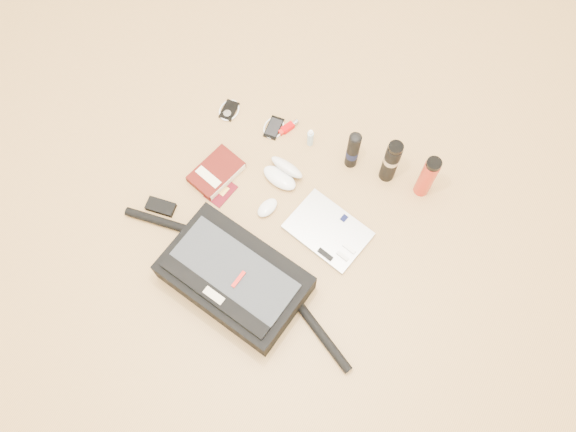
{
  "coord_description": "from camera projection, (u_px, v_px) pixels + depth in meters",
  "views": [
    {
      "loc": [
        0.42,
        -0.64,
        1.99
      ],
      "look_at": [
        0.03,
        0.06,
        0.06
      ],
      "focal_mm": 35.0,
      "sensor_mm": 36.0,
      "label": 1
    }
  ],
  "objects": [
    {
      "name": "messenger_bag",
      "position": [
        234.0,
        277.0,
        2.0
      ],
      "size": [
        1.02,
        0.37,
        0.14
      ],
      "rotation": [
        0.0,
        0.0,
        -0.13
      ],
      "color": "black",
      "rests_on": "ground"
    },
    {
      "name": "phone",
      "position": [
        274.0,
        128.0,
        2.3
      ],
      "size": [
        0.09,
        0.11,
        0.01
      ],
      "rotation": [
        0.0,
        0.0,
        0.13
      ],
      "color": "black",
      "rests_on": "ground"
    },
    {
      "name": "spray_bottle",
      "position": [
        310.0,
        138.0,
        2.24
      ],
      "size": [
        0.03,
        0.03,
        0.1
      ],
      "rotation": [
        0.0,
        0.0,
        0.35
      ],
      "color": "#96BACA",
      "rests_on": "ground"
    },
    {
      "name": "book",
      "position": [
        216.0,
        172.0,
        2.21
      ],
      "size": [
        0.18,
        0.23,
        0.04
      ],
      "rotation": [
        0.0,
        0.0,
        -0.23
      ],
      "color": "#430B07",
      "rests_on": "ground"
    },
    {
      "name": "inhaler",
      "position": [
        288.0,
        127.0,
        2.3
      ],
      "size": [
        0.05,
        0.09,
        0.02
      ],
      "rotation": [
        0.0,
        0.0,
        -0.4
      ],
      "color": "#BE0003",
      "rests_on": "ground"
    },
    {
      "name": "ground",
      "position": [
        272.0,
        232.0,
        2.13
      ],
      "size": [
        4.0,
        4.0,
        0.0
      ],
      "primitive_type": "plane",
      "color": "#A57B44",
      "rests_on": "ground"
    },
    {
      "name": "ipod",
      "position": [
        229.0,
        110.0,
        2.34
      ],
      "size": [
        0.09,
        0.1,
        0.01
      ],
      "rotation": [
        0.0,
        0.0,
        0.12
      ],
      "color": "black",
      "rests_on": "ground"
    },
    {
      "name": "thermos_black",
      "position": [
        391.0,
        161.0,
        2.12
      ],
      "size": [
        0.08,
        0.08,
        0.23
      ],
      "rotation": [
        0.0,
        0.0,
        0.32
      ],
      "color": "black",
      "rests_on": "ground"
    },
    {
      "name": "laptop",
      "position": [
        328.0,
        231.0,
        2.12
      ],
      "size": [
        0.33,
        0.26,
        0.03
      ],
      "rotation": [
        0.0,
        0.0,
        -0.2
      ],
      "color": "#A7A7A9",
      "rests_on": "ground"
    },
    {
      "name": "mouse",
      "position": [
        267.0,
        208.0,
        2.16
      ],
      "size": [
        0.08,
        0.1,
        0.03
      ],
      "rotation": [
        0.0,
        0.0,
        -0.24
      ],
      "color": "silver",
      "rests_on": "ground"
    },
    {
      "name": "thermos_red",
      "position": [
        427.0,
        177.0,
        2.1
      ],
      "size": [
        0.08,
        0.08,
        0.23
      ],
      "rotation": [
        0.0,
        0.0,
        0.38
      ],
      "color": "#B02718",
      "rests_on": "ground"
    },
    {
      "name": "sunglasses_case",
      "position": [
        283.0,
        173.0,
        2.2
      ],
      "size": [
        0.17,
        0.14,
        0.09
      ],
      "rotation": [
        0.0,
        0.0,
        -0.15
      ],
      "color": "white",
      "rests_on": "ground"
    },
    {
      "name": "aerosol_can",
      "position": [
        353.0,
        150.0,
        2.15
      ],
      "size": [
        0.06,
        0.06,
        0.21
      ],
      "rotation": [
        0.0,
        0.0,
        -0.28
      ],
      "color": "black",
      "rests_on": "ground"
    },
    {
      "name": "passport",
      "position": [
        221.0,
        192.0,
        2.2
      ],
      "size": [
        0.1,
        0.13,
        0.01
      ],
      "rotation": [
        0.0,
        0.0,
        -0.16
      ],
      "color": "#4B060E",
      "rests_on": "ground"
    }
  ]
}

